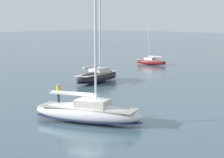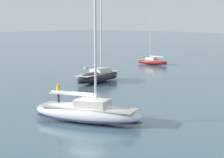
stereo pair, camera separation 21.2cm
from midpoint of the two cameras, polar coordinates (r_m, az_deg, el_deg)
name	(u,v)px [view 2 (the right image)]	position (r m, az deg, el deg)	size (l,w,h in m)	color
ground_plane	(87,123)	(36.02, -3.07, -5.70)	(400.00, 400.00, 0.00)	slate
sailboat_main	(87,112)	(35.81, -3.05, -4.32)	(9.86, 5.81, 13.09)	silver
sailboat_moored_near_marina	(152,62)	(80.02, 5.37, 2.28)	(6.38, 2.31, 8.61)	maroon
sailboat_moored_mid_channel	(98,76)	(58.02, -1.70, 0.39)	(4.10, 9.28, 12.33)	#232328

